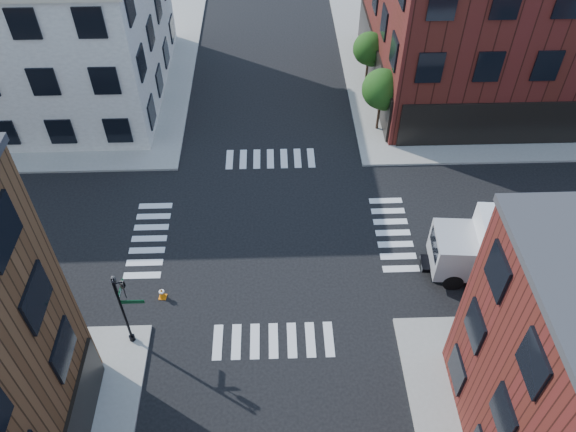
{
  "coord_description": "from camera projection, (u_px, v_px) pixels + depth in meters",
  "views": [
    {
      "loc": [
        0.22,
        -22.06,
        23.49
      ],
      "look_at": [
        0.91,
        -0.94,
        2.5
      ],
      "focal_mm": 35.0,
      "sensor_mm": 36.0,
      "label": 1
    }
  ],
  "objects": [
    {
      "name": "tree_far",
      "position": [
        370.0,
        50.0,
        41.67
      ],
      "size": [
        2.43,
        2.43,
        4.07
      ],
      "color": "black",
      "rests_on": "ground"
    },
    {
      "name": "sidewalk_nw",
      "position": [
        16.0,
        57.0,
        46.54
      ],
      "size": [
        30.0,
        30.0,
        0.15
      ],
      "primitive_type": "cube",
      "color": "gray",
      "rests_on": "ground"
    },
    {
      "name": "tree_near",
      "position": [
        383.0,
        91.0,
        37.21
      ],
      "size": [
        2.69,
        2.69,
        4.49
      ],
      "color": "black",
      "rests_on": "ground"
    },
    {
      "name": "traffic_cone",
      "position": [
        162.0,
        293.0,
        28.85
      ],
      "size": [
        0.43,
        0.43,
        0.71
      ],
      "rotation": [
        0.0,
        0.0,
        -0.11
      ],
      "color": "orange",
      "rests_on": "ground"
    },
    {
      "name": "building_ne",
      "position": [
        556.0,
        7.0,
        39.78
      ],
      "size": [
        25.0,
        16.0,
        12.0
      ],
      "primitive_type": "cube",
      "color": "#481912",
      "rests_on": "ground"
    },
    {
      "name": "ground",
      "position": [
        272.0,
        236.0,
        32.19
      ],
      "size": [
        120.0,
        120.0,
        0.0
      ],
      "primitive_type": "plane",
      "color": "black",
      "rests_on": "ground"
    },
    {
      "name": "signal_pole",
      "position": [
        123.0,
        304.0,
        25.29
      ],
      "size": [
        1.29,
        1.24,
        4.6
      ],
      "color": "black",
      "rests_on": "ground"
    },
    {
      "name": "sidewalk_ne",
      "position": [
        516.0,
        49.0,
        47.52
      ],
      "size": [
        30.0,
        30.0,
        0.15
      ],
      "primitive_type": "cube",
      "color": "gray",
      "rests_on": "ground"
    },
    {
      "name": "box_truck",
      "position": [
        520.0,
        248.0,
        28.8
      ],
      "size": [
        8.81,
        3.28,
        3.91
      ],
      "rotation": [
        0.0,
        0.0,
        -0.08
      ],
      "color": "silver",
      "rests_on": "ground"
    }
  ]
}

